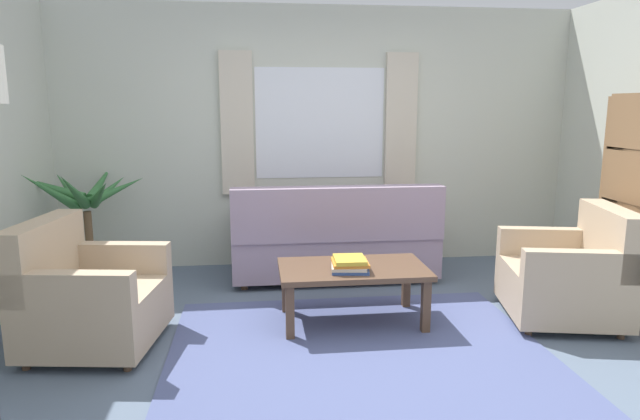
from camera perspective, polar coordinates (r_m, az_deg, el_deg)
The scene contains 10 objects.
ground_plane at distance 3.80m, azimuth 4.05°, elevation -14.52°, with size 6.24×6.24×0.00m, color slate.
wall_back at distance 5.68m, azimuth -0.08°, elevation 7.50°, with size 5.32×0.12×2.60m, color beige.
window_with_curtains at distance 5.59m, azimuth 0.03°, elevation 8.98°, with size 1.98×0.07×1.40m.
area_rug at distance 3.80m, azimuth 4.05°, elevation -14.44°, with size 2.52×2.06×0.01m, color #4C5684.
couch at distance 5.20m, azimuth 1.49°, elevation -3.21°, with size 1.90×0.82×0.92m.
armchair_left at distance 4.06m, azimuth -23.10°, elevation -8.31°, with size 0.93×0.95×0.88m.
armchair_right at distance 4.62m, azimuth 24.58°, elevation -6.18°, with size 0.97×0.99×0.88m.
coffee_table at distance 4.15m, azimuth 3.41°, elevation -6.64°, with size 1.10×0.64×0.44m.
book_stack_on_table at distance 4.02m, azimuth 3.08°, elevation -5.65°, with size 0.31×0.29×0.10m.
potted_plant at distance 5.43m, azimuth -23.11°, elevation -1.10°, with size 1.20×1.34×1.13m.
Camera 1 is at (-0.66, -3.38, 1.62)m, focal length 30.82 mm.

